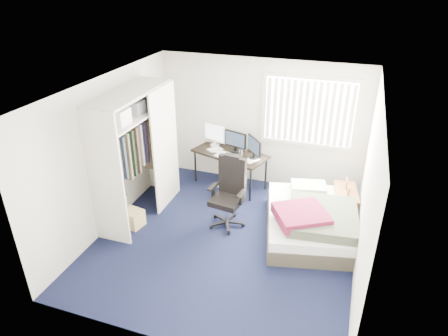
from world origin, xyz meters
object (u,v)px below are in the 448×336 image
office_chair (229,199)px  bed (311,220)px  nightstand (346,194)px  desk (231,151)px

office_chair → bed: size_ratio=0.58×
office_chair → nightstand: size_ratio=1.56×
desk → nightstand: (2.24, -0.43, -0.31)m
desk → bed: desk is taller
desk → nightstand: size_ratio=2.01×
office_chair → bed: 1.40m
nightstand → desk: bearing=169.0°
office_chair → nightstand: (1.86, 0.85, -0.03)m
desk → office_chair: bearing=-73.6°
desk → nightstand: 2.30m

